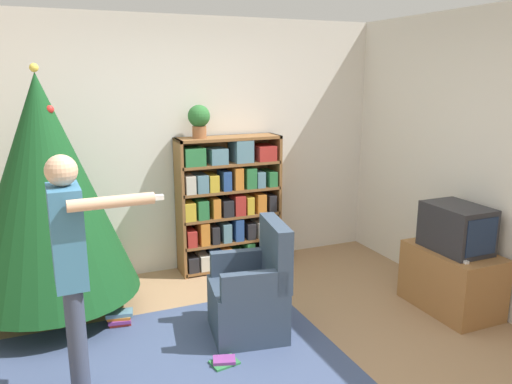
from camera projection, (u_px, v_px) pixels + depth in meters
name	position (u px, v px, depth m)	size (l,w,h in m)	color
ground_plane	(245.00, 371.00, 3.50)	(14.00, 14.00, 0.00)	#9E7A56
wall_back	(168.00, 148.00, 5.10)	(8.00, 0.10, 2.60)	silver
wall_right	(511.00, 166.00, 4.09)	(0.10, 8.00, 2.60)	silver
area_rug	(174.00, 362.00, 3.61)	(2.40, 1.68, 0.01)	#3D4C70
bookshelf	(230.00, 204.00, 5.24)	(1.09, 0.31, 1.41)	brown
tv_stand	(451.00, 279.00, 4.39)	(0.51, 0.80, 0.55)	#996638
television	(457.00, 228.00, 4.27)	(0.39, 0.55, 0.40)	#28282D
game_remote	(462.00, 260.00, 4.05)	(0.04, 0.12, 0.02)	white
christmas_tree	(46.00, 187.00, 4.07)	(1.41, 1.41, 2.12)	#4C3323
armchair	(252.00, 295.00, 3.96)	(0.65, 0.64, 0.92)	#334256
standing_person	(71.00, 262.00, 2.98)	(0.64, 0.47, 1.59)	#38425B
potted_plant	(199.00, 119.00, 4.93)	(0.22, 0.22, 0.33)	#935B38
book_pile_near_tree	(120.00, 318.00, 4.15)	(0.23, 0.18, 0.11)	#B22D28
book_pile_by_chair	(224.00, 362.00, 3.59)	(0.21, 0.17, 0.04)	#2D7A42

